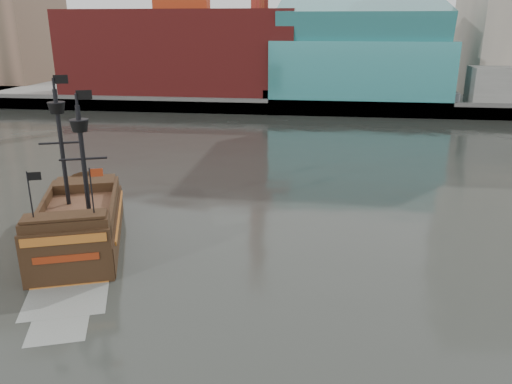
# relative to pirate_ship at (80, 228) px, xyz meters

# --- Properties ---
(ground) EXTENTS (400.00, 400.00, 0.00)m
(ground) POSITION_rel_pirate_ship_xyz_m (12.18, -8.67, -1.11)
(ground) COLOR #252722
(ground) RESTS_ON ground
(promenade_far) EXTENTS (220.00, 60.00, 2.00)m
(promenade_far) POSITION_rel_pirate_ship_xyz_m (12.18, 83.33, -0.11)
(promenade_far) COLOR slate
(promenade_far) RESTS_ON ground
(seawall) EXTENTS (220.00, 1.00, 2.60)m
(seawall) POSITION_rel_pirate_ship_xyz_m (12.18, 53.83, 0.19)
(seawall) COLOR #4C4C49
(seawall) RESTS_ON ground
(pirate_ship) EXTENTS (10.12, 17.00, 12.22)m
(pirate_ship) POSITION_rel_pirate_ship_xyz_m (0.00, 0.00, 0.00)
(pirate_ship) COLOR black
(pirate_ship) RESTS_ON ground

